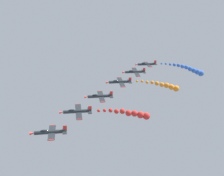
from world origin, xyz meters
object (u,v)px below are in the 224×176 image
Objects in this scene: airplane_lead at (50,132)px; airplane_trailing at (147,64)px; airplane_left_outer at (120,82)px; airplane_right_outer at (135,72)px; airplane_right_inner at (100,96)px; airplane_left_inner at (77,111)px.

airplane_trailing reaches higher than airplane_lead.
airplane_right_outer is at bearing -37.35° from airplane_left_outer.
airplane_left_outer is at bearing -41.52° from airplane_right_inner.
airplane_lead is 1.00× the size of airplane_right_inner.
airplane_right_inner is 14.30m from airplane_left_outer.
airplane_lead is 1.00× the size of airplane_right_outer.
airplane_left_inner reaches higher than airplane_lead.
airplane_left_outer is 27.89m from airplane_trailing.
airplane_trailing is at bearing -38.87° from airplane_lead.
airplane_right_inner is (10.99, -8.71, 1.35)m from airplane_left_inner.
airplane_right_outer reaches higher than airplane_right_inner.
airplane_left_outer is at bearing 141.34° from airplane_trailing.
airplane_right_inner is at bearing -38.39° from airplane_left_inner.
airplane_right_outer is (11.91, -9.09, 1.28)m from airplane_left_outer.
airplane_trailing is (43.22, -35.40, 6.45)m from airplane_left_inner.
airplane_left_outer is (32.21, -26.09, 5.61)m from airplane_lead.
airplane_left_inner is at bearing 141.61° from airplane_right_inner.
airplane_lead is 69.71m from airplane_trailing.
airplane_lead is 27.56m from airplane_right_inner.
airplane_left_inner is 1.00× the size of airplane_right_outer.
airplane_right_inner reaches higher than airplane_lead.
airplane_lead is at bearing 142.28° from airplane_right_inner.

